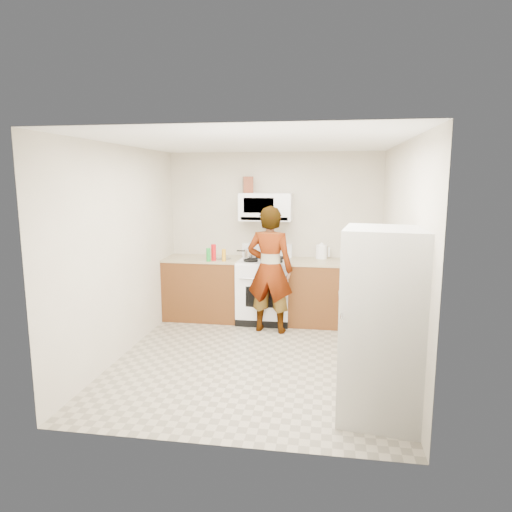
% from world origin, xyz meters
% --- Properties ---
extents(floor, '(3.60, 3.60, 0.00)m').
position_xyz_m(floor, '(0.00, 0.00, 0.00)').
color(floor, gray).
rests_on(floor, ground).
extents(back_wall, '(3.20, 0.02, 2.50)m').
position_xyz_m(back_wall, '(0.00, 1.79, 1.25)').
color(back_wall, beige).
rests_on(back_wall, floor).
extents(right_wall, '(0.02, 3.60, 2.50)m').
position_xyz_m(right_wall, '(1.59, 0.00, 1.25)').
color(right_wall, beige).
rests_on(right_wall, floor).
extents(cabinet_left, '(1.12, 0.62, 0.90)m').
position_xyz_m(cabinet_left, '(-1.04, 1.49, 0.45)').
color(cabinet_left, '#602D16').
rests_on(cabinet_left, floor).
extents(counter_left, '(1.14, 0.64, 0.03)m').
position_xyz_m(counter_left, '(-1.04, 1.49, 0.92)').
color(counter_left, tan).
rests_on(counter_left, cabinet_left).
extents(cabinet_right, '(0.80, 0.62, 0.90)m').
position_xyz_m(cabinet_right, '(0.68, 1.49, 0.45)').
color(cabinet_right, '#602D16').
rests_on(cabinet_right, floor).
extents(counter_right, '(0.82, 0.64, 0.03)m').
position_xyz_m(counter_right, '(0.68, 1.49, 0.92)').
color(counter_right, tan).
rests_on(counter_right, cabinet_right).
extents(gas_range, '(0.76, 0.65, 1.13)m').
position_xyz_m(gas_range, '(-0.10, 1.48, 0.49)').
color(gas_range, white).
rests_on(gas_range, floor).
extents(microwave, '(0.76, 0.38, 0.40)m').
position_xyz_m(microwave, '(-0.10, 1.61, 1.70)').
color(microwave, white).
rests_on(microwave, back_wall).
extents(person, '(0.68, 0.49, 1.75)m').
position_xyz_m(person, '(0.04, 1.04, 0.88)').
color(person, tan).
rests_on(person, floor).
extents(fridge, '(0.79, 0.79, 1.70)m').
position_xyz_m(fridge, '(1.31, -1.11, 0.85)').
color(fridge, beige).
rests_on(fridge, floor).
extents(kettle, '(0.21, 0.21, 0.20)m').
position_xyz_m(kettle, '(0.72, 1.70, 1.04)').
color(kettle, white).
rests_on(kettle, counter_right).
extents(jug, '(0.18, 0.18, 0.24)m').
position_xyz_m(jug, '(-0.38, 1.67, 2.02)').
color(jug, maroon).
rests_on(jug, microwave).
extents(saucepan, '(0.25, 0.25, 0.11)m').
position_xyz_m(saucepan, '(-0.32, 1.57, 1.01)').
color(saucepan, silver).
rests_on(saucepan, gas_range).
extents(tray, '(0.27, 0.20, 0.05)m').
position_xyz_m(tray, '(-0.01, 1.37, 0.96)').
color(tray, white).
rests_on(tray, gas_range).
extents(bottle_spray, '(0.07, 0.07, 0.24)m').
position_xyz_m(bottle_spray, '(-0.82, 1.29, 1.05)').
color(bottle_spray, red).
rests_on(bottle_spray, counter_left).
extents(bottle_hot_sauce, '(0.07, 0.07, 0.18)m').
position_xyz_m(bottle_hot_sauce, '(-0.66, 1.25, 1.02)').
color(bottle_hot_sauce, orange).
rests_on(bottle_hot_sauce, counter_left).
extents(bottle_green_cap, '(0.08, 0.08, 0.19)m').
position_xyz_m(bottle_green_cap, '(-0.88, 1.21, 1.03)').
color(bottle_green_cap, '#198D2D').
rests_on(bottle_green_cap, counter_left).
extents(pot_lid, '(0.30, 0.30, 0.01)m').
position_xyz_m(pot_lid, '(-0.71, 1.46, 0.94)').
color(pot_lid, white).
rests_on(pot_lid, counter_left).
extents(broom, '(0.25, 0.15, 1.22)m').
position_xyz_m(broom, '(1.54, 1.20, 0.62)').
color(broom, silver).
rests_on(broom, floor).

